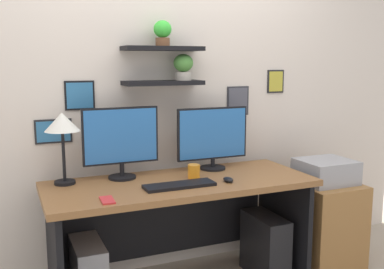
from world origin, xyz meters
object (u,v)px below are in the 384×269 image
(desk, at_px, (178,209))
(printer, at_px, (326,171))
(monitor_right, at_px, (213,137))
(keyboard, at_px, (179,185))
(computer_tower_right, at_px, (265,246))
(computer_mouse, at_px, (228,180))
(coffee_mug, at_px, (194,171))
(cell_phone, at_px, (107,200))
(desk_lamp, at_px, (62,126))
(monitor_left, at_px, (121,140))
(drawer_cabinet, at_px, (323,223))

(desk, bearing_deg, printer, -4.68)
(monitor_right, height_order, keyboard, monitor_right)
(keyboard, xyz_separation_m, computer_tower_right, (0.68, 0.08, -0.54))
(desk, relative_size, keyboard, 3.89)
(computer_mouse, distance_m, coffee_mug, 0.24)
(keyboard, relative_size, computer_mouse, 4.89)
(desk, bearing_deg, monitor_right, 26.13)
(cell_phone, relative_size, computer_tower_right, 0.32)
(desk_lamp, height_order, printer, desk_lamp)
(desk_lamp, bearing_deg, keyboard, -28.19)
(monitor_right, relative_size, printer, 1.39)
(desk_lamp, distance_m, cell_phone, 0.60)
(cell_phone, xyz_separation_m, printer, (1.65, 0.20, -0.04))
(computer_mouse, height_order, coffee_mug, coffee_mug)
(monitor_left, distance_m, monitor_right, 0.66)
(keyboard, relative_size, drawer_cabinet, 0.70)
(keyboard, distance_m, printer, 1.19)
(monitor_right, relative_size, desk_lamp, 1.18)
(desk_lamp, distance_m, printer, 1.88)
(monitor_left, height_order, computer_mouse, monitor_left)
(monitor_right, distance_m, desk_lamp, 1.03)
(coffee_mug, relative_size, printer, 0.24)
(drawer_cabinet, bearing_deg, monitor_left, 170.12)
(cell_phone, distance_m, drawer_cabinet, 1.72)
(desk, xyz_separation_m, computer_tower_right, (0.62, -0.10, -0.32))
(keyboard, bearing_deg, drawer_cabinet, 4.28)
(printer, distance_m, computer_tower_right, 0.70)
(desk_lamp, xyz_separation_m, coffee_mug, (0.80, -0.18, -0.32))
(keyboard, bearing_deg, coffee_mug, 44.31)
(keyboard, height_order, coffee_mug, coffee_mug)
(keyboard, xyz_separation_m, coffee_mug, (0.16, 0.16, 0.04))
(computer_tower_right, bearing_deg, computer_mouse, -163.97)
(desk_lamp, distance_m, coffee_mug, 0.88)
(computer_mouse, bearing_deg, printer, 7.01)
(desk, relative_size, computer_mouse, 19.04)
(desk_lamp, bearing_deg, monitor_right, 0.10)
(monitor_left, bearing_deg, computer_tower_right, -15.21)
(monitor_right, bearing_deg, desk, -153.87)
(computer_mouse, bearing_deg, monitor_right, 80.41)
(drawer_cabinet, height_order, computer_tower_right, drawer_cabinet)
(desk, bearing_deg, keyboard, -107.72)
(desk, bearing_deg, cell_phone, -151.19)
(cell_phone, xyz_separation_m, drawer_cabinet, (1.65, 0.20, -0.44))
(computer_mouse, xyz_separation_m, drawer_cabinet, (0.86, 0.11, -0.45))
(coffee_mug, height_order, drawer_cabinet, coffee_mug)
(monitor_right, height_order, coffee_mug, monitor_right)
(keyboard, distance_m, cell_phone, 0.48)
(computer_tower_right, bearing_deg, coffee_mug, 171.51)
(cell_phone, relative_size, printer, 0.37)
(computer_mouse, height_order, cell_phone, computer_mouse)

